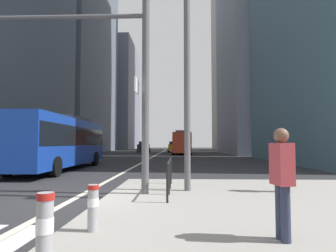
{
  "coord_description": "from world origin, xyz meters",
  "views": [
    {
      "loc": [
        3.09,
        -8.24,
        1.65
      ],
      "look_at": [
        1.83,
        26.39,
        3.68
      ],
      "focal_mm": 31.22,
      "sensor_mm": 36.0,
      "label": 1
    }
  ],
  "objects": [
    {
      "name": "median_island",
      "position": [
        5.5,
        -1.0,
        0.07
      ],
      "size": [
        9.0,
        10.0,
        0.15
      ],
      "primitive_type": "cube",
      "color": "gray",
      "rests_on": "ground"
    },
    {
      "name": "ground_plane",
      "position": [
        0.0,
        20.0,
        0.0
      ],
      "size": [
        160.0,
        160.0,
        0.0
      ],
      "primitive_type": "plane",
      "color": "#28282B"
    },
    {
      "name": "pedestrian_far",
      "position": [
        6.26,
        0.97,
        1.1
      ],
      "size": [
        0.44,
        0.43,
        1.71
      ],
      "color": "black",
      "rests_on": "median_island"
    },
    {
      "name": "city_bus_red_receding",
      "position": [
        3.55,
        35.24,
        1.84
      ],
      "size": [
        2.73,
        11.13,
        3.4
      ],
      "color": "red",
      "rests_on": "ground"
    },
    {
      "name": "street_lamp_post",
      "position": [
        3.36,
        1.1,
        5.28
      ],
      "size": [
        5.5,
        0.32,
        8.0
      ],
      "color": "#56565B",
      "rests_on": "median_island"
    },
    {
      "name": "traffic_signal_gantry",
      "position": [
        0.02,
        0.45,
        4.11
      ],
      "size": [
        6.2,
        0.65,
        6.0
      ],
      "color": "#515156",
      "rests_on": "median_island"
    },
    {
      "name": "bollard_front",
      "position": [
        1.6,
        -5.0,
        0.67
      ],
      "size": [
        0.2,
        0.2,
        0.95
      ],
      "color": "#99999E",
      "rests_on": "median_island"
    },
    {
      "name": "pedestrian_railing",
      "position": [
        2.8,
        0.91,
        0.85
      ],
      "size": [
        0.06,
        3.52,
        0.98
      ],
      "color": "black",
      "rests_on": "median_island"
    },
    {
      "name": "office_tower_left_mid",
      "position": [
        -16.0,
        44.62,
        17.58
      ],
      "size": [
        10.29,
        24.81,
        35.15
      ],
      "primitive_type": "cube",
      "color": "slate",
      "rests_on": "ground"
    },
    {
      "name": "pedestrian_waiting",
      "position": [
        4.69,
        -3.6,
        1.12
      ],
      "size": [
        0.29,
        0.41,
        1.74
      ],
      "color": "#2D334C",
      "rests_on": "median_island"
    },
    {
      "name": "city_bus_blue_oncoming",
      "position": [
        -4.18,
        9.48,
        1.84
      ],
      "size": [
        2.88,
        11.43,
        3.4
      ],
      "color": "#14389E",
      "rests_on": "ground"
    },
    {
      "name": "office_tower_right_far",
      "position": [
        17.0,
        61.52,
        27.33
      ],
      "size": [
        10.01,
        16.68,
        54.65
      ],
      "primitive_type": "cube",
      "color": "gray",
      "rests_on": "ground"
    },
    {
      "name": "office_tower_left_far",
      "position": [
        -16.0,
        72.97,
        14.49
      ],
      "size": [
        13.65,
        22.21,
        28.98
      ],
      "primitive_type": "cube",
      "color": "slate",
      "rests_on": "ground"
    },
    {
      "name": "lane_centre_line",
      "position": [
        0.0,
        30.0,
        0.01
      ],
      "size": [
        0.2,
        80.0,
        0.01
      ],
      "primitive_type": "cube",
      "color": "beige",
      "rests_on": "ground"
    },
    {
      "name": "car_oncoming_mid",
      "position": [
        -3.22,
        44.5,
        0.99
      ],
      "size": [
        2.09,
        4.4,
        1.94
      ],
      "color": "#232838",
      "rests_on": "ground"
    },
    {
      "name": "bollard_left",
      "position": [
        1.62,
        -3.23,
        0.59
      ],
      "size": [
        0.2,
        0.2,
        0.79
      ],
      "color": "#99999E",
      "rests_on": "median_island"
    },
    {
      "name": "car_receding_near",
      "position": [
        2.21,
        44.78,
        0.99
      ],
      "size": [
        2.09,
        4.52,
        1.94
      ],
      "color": "gold",
      "rests_on": "ground"
    }
  ]
}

